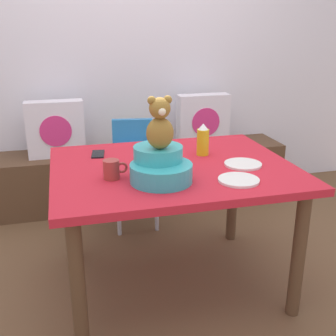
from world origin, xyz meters
The scene contains 15 objects.
ground_plane centered at (0.00, 0.00, 0.00)m, with size 8.00×8.00×0.00m, color brown.
back_wall centered at (0.00, 1.53, 1.30)m, with size 4.40×0.10×2.60m, color silver.
window_bench centered at (0.00, 1.26, 0.23)m, with size 2.60×0.44×0.46m, color brown.
pillow_floral_left centered at (-0.61, 1.24, 0.68)m, with size 0.44×0.15×0.44m.
pillow_floral_right centered at (0.60, 1.24, 0.68)m, with size 0.44×0.15×0.44m.
book_stack centered at (0.02, 1.26, 0.50)m, with size 0.20×0.14×0.09m, color #5AAC41.
dining_table centered at (0.00, 0.00, 0.64)m, with size 1.28×1.02×0.74m.
highchair centered at (-0.07, 0.82, 0.52)m, with size 0.37×0.49×0.79m.
infant_seat_teal centered at (-0.12, -0.20, 0.81)m, with size 0.30×0.33×0.16m.
teddy_bear centered at (-0.12, -0.20, 1.02)m, with size 0.13×0.12×0.25m.
ketchup_bottle centered at (0.22, 0.14, 0.83)m, with size 0.07×0.07×0.18m.
coffee_mug centered at (-0.34, -0.12, 0.79)m, with size 0.12×0.08×0.09m.
dinner_plate_near centered at (0.25, -0.31, 0.75)m, with size 0.20×0.20×0.01m, color white.
dinner_plate_far centered at (0.36, -0.10, 0.75)m, with size 0.20×0.20×0.01m, color white.
cell_phone centered at (-0.37, 0.29, 0.74)m, with size 0.07×0.14×0.01m, color black.
Camera 1 is at (-0.55, -2.02, 1.46)m, focal length 44.11 mm.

